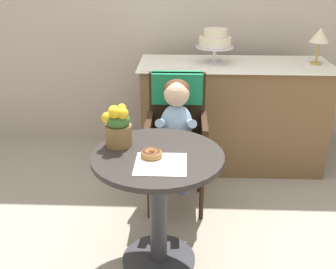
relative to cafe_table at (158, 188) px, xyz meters
The scene contains 10 objects.
ground_plane 0.51m from the cafe_table, ahead, with size 8.00×8.00×0.00m, color gray.
cafe_table is the anchor object (origin of this frame).
wicker_chair 0.73m from the cafe_table, 82.88° to the left, with size 0.42×0.45×0.95m.
seated_child 0.59m from the cafe_table, 80.93° to the left, with size 0.27×0.32×0.73m.
paper_napkin 0.24m from the cafe_table, 78.86° to the right, with size 0.26×0.25×0.00m, color white.
donut_front 0.24m from the cafe_table, 125.21° to the right, with size 0.12×0.12×0.04m.
flower_vase 0.41m from the cafe_table, 155.29° to the left, with size 0.16×0.16×0.25m.
display_counter 1.41m from the cafe_table, 67.07° to the left, with size 1.56×0.62×0.90m.
tiered_cake_stand 1.47m from the cafe_table, 73.81° to the left, with size 0.30×0.30×0.28m.
table_lamp 1.88m from the cafe_table, 47.69° to the left, with size 0.15×0.15×0.28m.
Camera 1 is at (0.13, -1.94, 1.69)m, focal length 43.16 mm.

